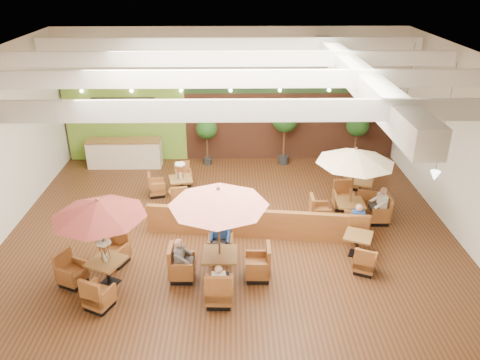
{
  "coord_description": "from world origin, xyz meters",
  "views": [
    {
      "loc": [
        0.08,
        -12.92,
        7.86
      ],
      "look_at": [
        0.3,
        0.5,
        1.5
      ],
      "focal_mm": 35.0,
      "sensor_mm": 36.0,
      "label": 1
    }
  ],
  "objects_px": {
    "topiary_1": "(285,122)",
    "diner_0": "(219,280)",
    "booth_divider": "(255,224)",
    "diner_3": "(358,218)",
    "topiary_2": "(357,127)",
    "diner_4": "(380,202)",
    "topiary_0": "(207,130)",
    "table_2": "(354,173)",
    "table_5": "(359,190)",
    "table_0": "(98,224)",
    "diner_2": "(181,255)",
    "service_counter": "(125,153)",
    "table_4": "(357,245)",
    "table_3": "(175,185)",
    "table_1": "(219,218)",
    "diner_1": "(220,234)"
  },
  "relations": [
    {
      "from": "booth_divider",
      "to": "table_2",
      "type": "bearing_deg",
      "value": 21.87
    },
    {
      "from": "table_0",
      "to": "diner_3",
      "type": "height_order",
      "value": "table_0"
    },
    {
      "from": "table_2",
      "to": "diner_2",
      "type": "relative_size",
      "value": 3.34
    },
    {
      "from": "table_0",
      "to": "table_5",
      "type": "xyz_separation_m",
      "value": [
        7.91,
        4.73,
        -1.49
      ]
    },
    {
      "from": "service_counter",
      "to": "table_0",
      "type": "bearing_deg",
      "value": -82.08
    },
    {
      "from": "booth_divider",
      "to": "table_4",
      "type": "relative_size",
      "value": 2.8
    },
    {
      "from": "service_counter",
      "to": "booth_divider",
      "type": "xyz_separation_m",
      "value": [
        5.16,
        -5.59,
        -0.11
      ]
    },
    {
      "from": "service_counter",
      "to": "diner_4",
      "type": "relative_size",
      "value": 3.67
    },
    {
      "from": "table_2",
      "to": "table_4",
      "type": "height_order",
      "value": "table_2"
    },
    {
      "from": "diner_2",
      "to": "booth_divider",
      "type": "bearing_deg",
      "value": 138.19
    },
    {
      "from": "service_counter",
      "to": "table_1",
      "type": "relative_size",
      "value": 1.08
    },
    {
      "from": "topiary_0",
      "to": "diner_3",
      "type": "relative_size",
      "value": 2.59
    },
    {
      "from": "table_5",
      "to": "topiary_0",
      "type": "distance_m",
      "value": 6.61
    },
    {
      "from": "table_2",
      "to": "topiary_0",
      "type": "relative_size",
      "value": 1.33
    },
    {
      "from": "topiary_1",
      "to": "table_0",
      "type": "bearing_deg",
      "value": -124.42
    },
    {
      "from": "topiary_1",
      "to": "diner_0",
      "type": "distance_m",
      "value": 9.3
    },
    {
      "from": "booth_divider",
      "to": "diner_3",
      "type": "relative_size",
      "value": 8.82
    },
    {
      "from": "table_4",
      "to": "diner_0",
      "type": "distance_m",
      "value": 4.5
    },
    {
      "from": "table_5",
      "to": "topiary_0",
      "type": "bearing_deg",
      "value": 170.22
    },
    {
      "from": "table_5",
      "to": "topiary_1",
      "type": "relative_size",
      "value": 1.07
    },
    {
      "from": "booth_divider",
      "to": "table_0",
      "type": "xyz_separation_m",
      "value": [
        -4.06,
        -2.26,
        1.37
      ]
    },
    {
      "from": "table_1",
      "to": "topiary_2",
      "type": "height_order",
      "value": "table_1"
    },
    {
      "from": "table_1",
      "to": "diner_4",
      "type": "bearing_deg",
      "value": 30.84
    },
    {
      "from": "booth_divider",
      "to": "table_5",
      "type": "xyz_separation_m",
      "value": [
        3.85,
        2.47,
        -0.11
      ]
    },
    {
      "from": "table_2",
      "to": "diner_3",
      "type": "distance_m",
      "value": 1.44
    },
    {
      "from": "table_1",
      "to": "topiary_2",
      "type": "xyz_separation_m",
      "value": [
        5.5,
        7.87,
        -0.28
      ]
    },
    {
      "from": "table_3",
      "to": "table_5",
      "type": "relative_size",
      "value": 0.92
    },
    {
      "from": "table_1",
      "to": "table_4",
      "type": "relative_size",
      "value": 1.14
    },
    {
      "from": "table_2",
      "to": "table_5",
      "type": "height_order",
      "value": "table_2"
    },
    {
      "from": "topiary_1",
      "to": "diner_0",
      "type": "relative_size",
      "value": 3.52
    },
    {
      "from": "topiary_2",
      "to": "diner_4",
      "type": "distance_m",
      "value": 5.06
    },
    {
      "from": "table_0",
      "to": "diner_0",
      "type": "distance_m",
      "value": 3.33
    },
    {
      "from": "diner_2",
      "to": "table_3",
      "type": "bearing_deg",
      "value": -168.66
    },
    {
      "from": "booth_divider",
      "to": "topiary_0",
      "type": "bearing_deg",
      "value": 113.86
    },
    {
      "from": "table_2",
      "to": "booth_divider",
      "type": "bearing_deg",
      "value": -164.19
    },
    {
      "from": "table_1",
      "to": "diner_2",
      "type": "height_order",
      "value": "table_1"
    },
    {
      "from": "table_3",
      "to": "diner_4",
      "type": "height_order",
      "value": "table_3"
    },
    {
      "from": "topiary_2",
      "to": "diner_0",
      "type": "xyz_separation_m",
      "value": [
        -5.5,
        -8.89,
        -0.88
      ]
    },
    {
      "from": "service_counter",
      "to": "table_3",
      "type": "bearing_deg",
      "value": -49.09
    },
    {
      "from": "topiary_0",
      "to": "topiary_2",
      "type": "bearing_deg",
      "value": -0.0
    },
    {
      "from": "booth_divider",
      "to": "diner_3",
      "type": "distance_m",
      "value": 3.12
    },
    {
      "from": "diner_0",
      "to": "diner_4",
      "type": "distance_m",
      "value": 6.45
    },
    {
      "from": "topiary_1",
      "to": "diner_0",
      "type": "bearing_deg",
      "value": -105.71
    },
    {
      "from": "table_4",
      "to": "diner_4",
      "type": "relative_size",
      "value": 2.97
    },
    {
      "from": "diner_2",
      "to": "service_counter",
      "type": "bearing_deg",
      "value": -155.11
    },
    {
      "from": "table_5",
      "to": "diner_0",
      "type": "bearing_deg",
      "value": -110.44
    },
    {
      "from": "booth_divider",
      "to": "topiary_0",
      "type": "xyz_separation_m",
      "value": [
        -1.75,
        5.79,
        1.02
      ]
    },
    {
      "from": "table_1",
      "to": "diner_1",
      "type": "height_order",
      "value": "table_1"
    },
    {
      "from": "service_counter",
      "to": "diner_0",
      "type": "relative_size",
      "value": 4.25
    },
    {
      "from": "table_0",
      "to": "diner_4",
      "type": "bearing_deg",
      "value": 45.67
    }
  ]
}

